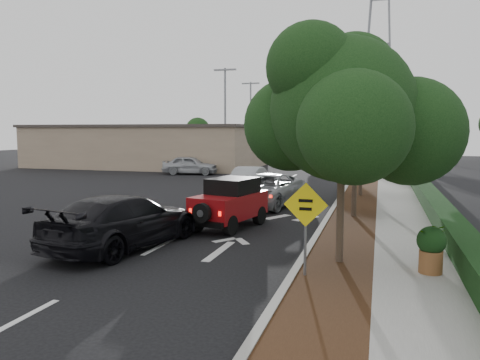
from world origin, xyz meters
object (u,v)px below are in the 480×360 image
at_px(red_jeep, 232,202).
at_px(silver_suv_ahead, 267,190).
at_px(black_suv_oncoming, 124,221).
at_px(speed_hump_sign, 306,216).

xyz_separation_m(red_jeep, silver_suv_ahead, (0.11, 5.20, -0.17)).
relative_size(red_jeep, black_suv_oncoming, 0.66).
height_order(red_jeep, speed_hump_sign, speed_hump_sign).
relative_size(silver_suv_ahead, speed_hump_sign, 2.43).
bearing_deg(black_suv_oncoming, red_jeep, -109.36).
height_order(silver_suv_ahead, black_suv_oncoming, black_suv_oncoming).
relative_size(black_suv_oncoming, speed_hump_sign, 2.52).
distance_m(silver_suv_ahead, black_suv_oncoming, 9.41).
relative_size(silver_suv_ahead, black_suv_oncoming, 0.96).
bearing_deg(red_jeep, speed_hump_sign, -43.88).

